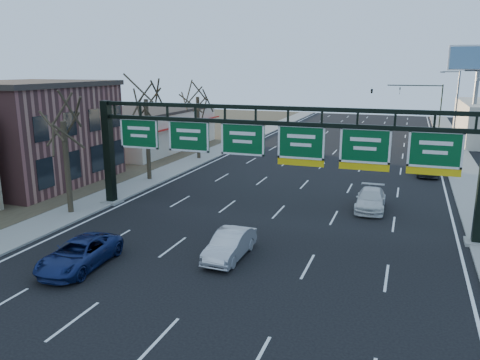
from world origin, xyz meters
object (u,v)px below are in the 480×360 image
at_px(sign_gantry, 274,148).
at_px(car_silver_sedan, 230,245).
at_px(car_blue_suv, 79,254).
at_px(car_white_wagon, 371,200).

distance_m(sign_gantry, car_silver_sedan, 7.42).
bearing_deg(car_blue_suv, sign_gantry, 51.86).
xyz_separation_m(sign_gantry, car_silver_sedan, (-0.44, -6.27, -3.94)).
distance_m(car_blue_suv, car_white_wagon, 19.08).
relative_size(car_silver_sedan, car_white_wagon, 0.90).
xyz_separation_m(car_blue_suv, car_white_wagon, (12.34, 14.56, -0.00)).
relative_size(car_blue_suv, car_white_wagon, 1.05).
relative_size(sign_gantry, car_blue_suv, 5.04).
xyz_separation_m(car_silver_sedan, car_white_wagon, (5.96, 11.01, -0.02)).
distance_m(sign_gantry, car_blue_suv, 12.59).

